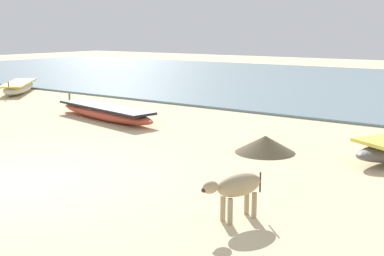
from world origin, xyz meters
The scene contains 6 objects.
ground centered at (0.00, 0.00, 0.00)m, with size 80.00×80.00×0.00m, color beige.
sea_water centered at (0.00, 18.64, 0.04)m, with size 60.00×20.00×0.08m, color slate.
fishing_boat_2 centered at (-3.15, 5.14, 0.22)m, with size 4.50×1.63×0.60m.
fishing_boat_3 centered at (-10.67, 7.47, 0.25)m, with size 3.25×3.40×0.65m.
calf_far_dun centered at (3.97, 0.67, 0.48)m, with size 0.56×1.01×0.67m.
debris_pile_0 centered at (2.57, 4.33, 0.19)m, with size 1.32×1.32×0.38m, color brown.
Camera 1 is at (7.14, -4.88, 2.62)m, focal length 44.90 mm.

